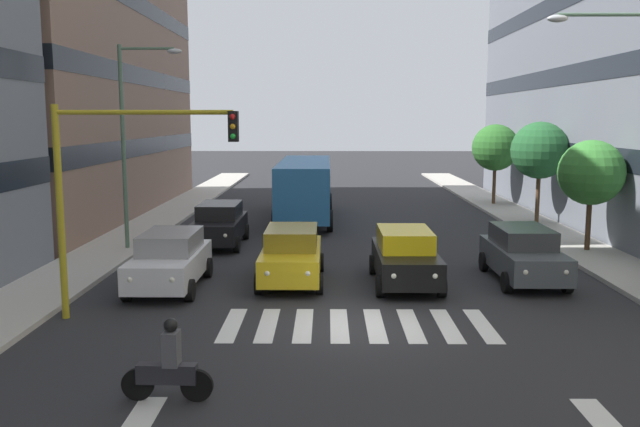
{
  "coord_description": "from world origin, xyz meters",
  "views": [
    {
      "loc": [
        0.77,
        16.14,
        5.15
      ],
      "look_at": [
        1.0,
        -6.18,
        1.95
      ],
      "focal_mm": 37.34,
      "sensor_mm": 36.0,
      "label": 1
    }
  ],
  "objects_px": {
    "motorcycle_with_rider": "(168,367)",
    "street_lamp_right": "(132,128)",
    "car_3": "(170,260)",
    "street_tree_3": "(495,148)",
    "street_tree_2": "(540,151)",
    "car_0": "(523,254)",
    "car_1": "(405,257)",
    "street_tree_1": "(591,173)",
    "traffic_light_gantry": "(111,175)",
    "bus_behind_traffic": "(305,184)",
    "car_row2_0": "(219,224)",
    "car_2": "(292,254)"
  },
  "relations": [
    {
      "from": "street_lamp_right",
      "to": "car_1",
      "type": "bearing_deg",
      "value": 152.61
    },
    {
      "from": "traffic_light_gantry",
      "to": "street_lamp_right",
      "type": "bearing_deg",
      "value": -77.12
    },
    {
      "from": "car_2",
      "to": "bus_behind_traffic",
      "type": "bearing_deg",
      "value": -90.0
    },
    {
      "from": "car_1",
      "to": "street_tree_1",
      "type": "relative_size",
      "value": 1.06
    },
    {
      "from": "car_row2_0",
      "to": "traffic_light_gantry",
      "type": "bearing_deg",
      "value": 84.0
    },
    {
      "from": "car_2",
      "to": "street_tree_1",
      "type": "distance_m",
      "value": 12.23
    },
    {
      "from": "car_row2_0",
      "to": "street_tree_2",
      "type": "bearing_deg",
      "value": -160.7
    },
    {
      "from": "car_0",
      "to": "street_lamp_right",
      "type": "xyz_separation_m",
      "value": [
        13.7,
        -4.63,
        3.9
      ]
    },
    {
      "from": "car_1",
      "to": "car_row2_0",
      "type": "height_order",
      "value": "same"
    },
    {
      "from": "car_1",
      "to": "street_tree_2",
      "type": "relative_size",
      "value": 0.91
    },
    {
      "from": "car_row2_0",
      "to": "street_lamp_right",
      "type": "distance_m",
      "value": 5.12
    },
    {
      "from": "car_row2_0",
      "to": "street_tree_2",
      "type": "xyz_separation_m",
      "value": [
        -14.52,
        -5.09,
        2.75
      ]
    },
    {
      "from": "car_0",
      "to": "street_tree_1",
      "type": "distance_m",
      "value": 6.17
    },
    {
      "from": "street_tree_3",
      "to": "traffic_light_gantry",
      "type": "bearing_deg",
      "value": 55.75
    },
    {
      "from": "car_2",
      "to": "car_row2_0",
      "type": "distance_m",
      "value": 6.95
    },
    {
      "from": "car_0",
      "to": "car_2",
      "type": "xyz_separation_m",
      "value": [
        7.36,
        0.21,
        0.0
      ]
    },
    {
      "from": "car_1",
      "to": "traffic_light_gantry",
      "type": "distance_m",
      "value": 9.14
    },
    {
      "from": "car_2",
      "to": "traffic_light_gantry",
      "type": "height_order",
      "value": "traffic_light_gantry"
    },
    {
      "from": "car_0",
      "to": "street_lamp_right",
      "type": "relative_size",
      "value": 0.57
    },
    {
      "from": "street_tree_2",
      "to": "street_tree_3",
      "type": "distance_m",
      "value": 7.37
    },
    {
      "from": "motorcycle_with_rider",
      "to": "car_0",
      "type": "bearing_deg",
      "value": -134.77
    },
    {
      "from": "bus_behind_traffic",
      "to": "motorcycle_with_rider",
      "type": "bearing_deg",
      "value": 85.39
    },
    {
      "from": "motorcycle_with_rider",
      "to": "traffic_light_gantry",
      "type": "height_order",
      "value": "traffic_light_gantry"
    },
    {
      "from": "car_1",
      "to": "motorcycle_with_rider",
      "type": "xyz_separation_m",
      "value": [
        5.34,
        8.72,
        -0.24
      ]
    },
    {
      "from": "car_0",
      "to": "car_1",
      "type": "relative_size",
      "value": 1.0
    },
    {
      "from": "motorcycle_with_rider",
      "to": "street_lamp_right",
      "type": "xyz_separation_m",
      "value": [
        4.55,
        -13.85,
        4.14
      ]
    },
    {
      "from": "street_tree_1",
      "to": "street_tree_2",
      "type": "relative_size",
      "value": 0.87
    },
    {
      "from": "car_3",
      "to": "bus_behind_traffic",
      "type": "xyz_separation_m",
      "value": [
        -3.67,
        -13.91,
        0.97
      ]
    },
    {
      "from": "car_1",
      "to": "street_tree_2",
      "type": "bearing_deg",
      "value": -123.79
    },
    {
      "from": "car_3",
      "to": "street_tree_2",
      "type": "relative_size",
      "value": 0.91
    },
    {
      "from": "car_0",
      "to": "car_1",
      "type": "xyz_separation_m",
      "value": [
        3.81,
        0.5,
        0.0
      ]
    },
    {
      "from": "car_3",
      "to": "car_row2_0",
      "type": "relative_size",
      "value": 1.0
    },
    {
      "from": "bus_behind_traffic",
      "to": "car_row2_0",
      "type": "bearing_deg",
      "value": 64.88
    },
    {
      "from": "traffic_light_gantry",
      "to": "street_tree_3",
      "type": "bearing_deg",
      "value": -124.25
    },
    {
      "from": "car_1",
      "to": "car_row2_0",
      "type": "bearing_deg",
      "value": -43.2
    },
    {
      "from": "car_1",
      "to": "street_tree_1",
      "type": "xyz_separation_m",
      "value": [
        -7.56,
        -4.87,
        2.23
      ]
    },
    {
      "from": "car_3",
      "to": "street_lamp_right",
      "type": "bearing_deg",
      "value": -64.71
    },
    {
      "from": "car_3",
      "to": "street_tree_3",
      "type": "distance_m",
      "value": 24.44
    },
    {
      "from": "street_tree_2",
      "to": "street_tree_3",
      "type": "relative_size",
      "value": 1.04
    },
    {
      "from": "motorcycle_with_rider",
      "to": "car_3",
      "type": "bearing_deg",
      "value": -77.05
    },
    {
      "from": "traffic_light_gantry",
      "to": "street_tree_1",
      "type": "distance_m",
      "value": 17.65
    },
    {
      "from": "bus_behind_traffic",
      "to": "traffic_light_gantry",
      "type": "bearing_deg",
      "value": 75.74
    },
    {
      "from": "street_tree_3",
      "to": "car_row2_0",
      "type": "bearing_deg",
      "value": 41.1
    },
    {
      "from": "street_lamp_right",
      "to": "street_tree_3",
      "type": "distance_m",
      "value": 22.16
    },
    {
      "from": "car_0",
      "to": "car_row2_0",
      "type": "xyz_separation_m",
      "value": [
        10.64,
        -5.92,
        0.0
      ]
    },
    {
      "from": "car_3",
      "to": "street_tree_2",
      "type": "bearing_deg",
      "value": -141.15
    },
    {
      "from": "bus_behind_traffic",
      "to": "car_2",
      "type": "bearing_deg",
      "value": 90.0
    },
    {
      "from": "traffic_light_gantry",
      "to": "street_lamp_right",
      "type": "distance_m",
      "value": 9.06
    },
    {
      "from": "car_1",
      "to": "car_3",
      "type": "xyz_separation_m",
      "value": [
        7.23,
        0.52,
        0.0
      ]
    },
    {
      "from": "bus_behind_traffic",
      "to": "street_tree_2",
      "type": "distance_m",
      "value": 11.55
    }
  ]
}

